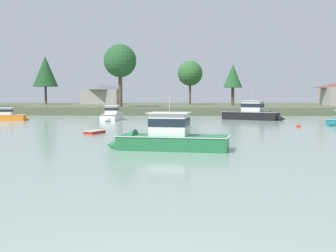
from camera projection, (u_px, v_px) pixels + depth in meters
far_shore_bank at (179, 108)px, 106.36m from camera, size 189.40×51.98×1.48m
cruiser_white at (111, 117)px, 66.00m from camera, size 2.56×8.54×4.26m
cruiser_black at (256, 116)px, 67.21m from camera, size 9.69×6.76×5.16m
cruiser_green at (161, 141)px, 30.85m from camera, size 9.01×3.98×4.73m
cruiser_orange at (9, 118)px, 65.84m from camera, size 6.68×2.48×3.43m
dinghy_red at (95, 132)px, 43.59m from camera, size 1.93×2.77×0.41m
mooring_buoy_red at (298, 127)px, 51.86m from camera, size 0.51×0.51×0.56m
shore_tree_left at (233, 76)px, 98.89m from camera, size 4.24×4.24×9.14m
shore_tree_inland_a at (120, 61)px, 85.14m from camera, size 6.33×6.33×12.05m
shore_tree_far_left at (45, 71)px, 108.80m from camera, size 6.14×6.14×11.89m
shore_tree_inland_c at (190, 73)px, 106.80m from camera, size 6.04×6.04×10.56m
cottage_near_water at (101, 94)px, 111.26m from camera, size 9.65×8.15×5.08m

